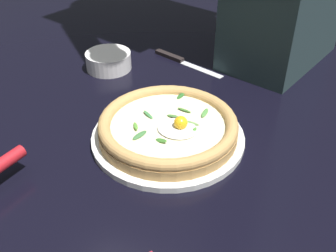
% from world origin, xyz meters
% --- Properties ---
extents(ground_plane, '(2.40, 2.40, 0.03)m').
position_xyz_m(ground_plane, '(0.00, 0.00, -0.01)').
color(ground_plane, black).
rests_on(ground_plane, ground).
extents(pizza_plate, '(0.30, 0.30, 0.01)m').
position_xyz_m(pizza_plate, '(0.03, 0.03, 0.01)').
color(pizza_plate, white).
rests_on(pizza_plate, ground).
extents(pizza, '(0.27, 0.27, 0.05)m').
position_xyz_m(pizza, '(0.03, 0.03, 0.03)').
color(pizza, tan).
rests_on(pizza, pizza_plate).
extents(side_bowl, '(0.11, 0.11, 0.04)m').
position_xyz_m(side_bowl, '(-0.25, 0.23, 0.02)').
color(side_bowl, white).
rests_on(side_bowl, ground).
extents(table_knife, '(0.22, 0.07, 0.01)m').
position_xyz_m(table_knife, '(-0.11, 0.35, 0.00)').
color(table_knife, silver).
rests_on(table_knife, ground).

